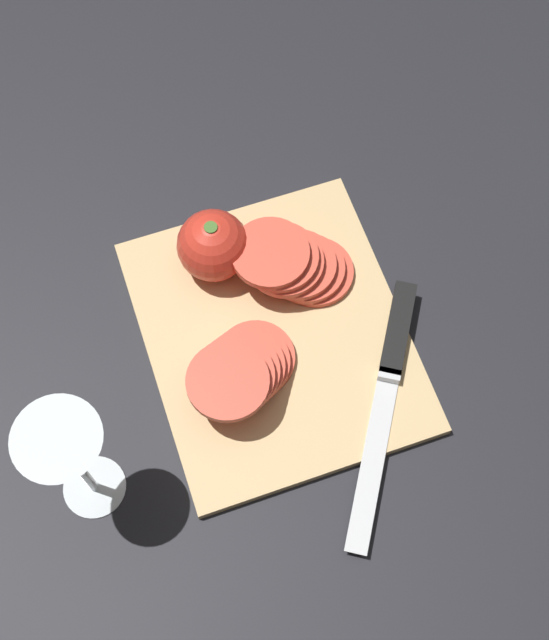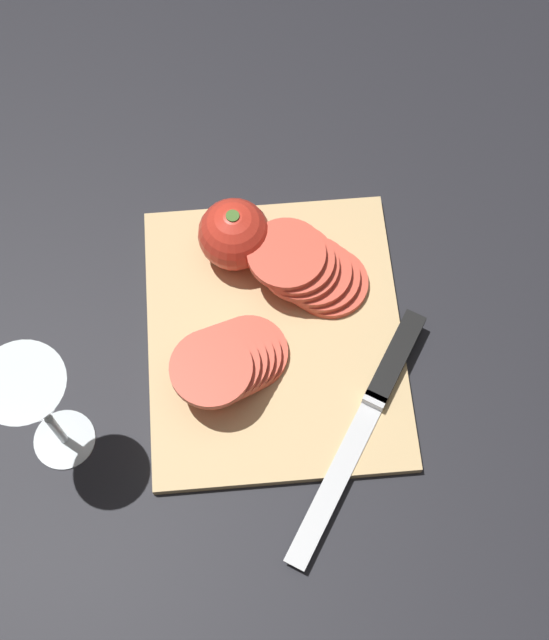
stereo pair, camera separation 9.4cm
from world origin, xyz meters
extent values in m
plane|color=black|center=(0.00, 0.00, 0.00)|extent=(3.00, 3.00, 0.00)
cube|color=tan|center=(0.00, 0.03, 0.01)|extent=(0.33, 0.28, 0.01)
cylinder|color=silver|center=(-0.10, 0.26, 0.00)|extent=(0.06, 0.06, 0.00)
cylinder|color=silver|center=(-0.10, 0.26, 0.04)|extent=(0.01, 0.01, 0.07)
cone|color=silver|center=(-0.10, 0.26, 0.13)|extent=(0.08, 0.08, 0.10)
cone|color=#DBCC84|center=(-0.10, 0.26, 0.09)|extent=(0.03, 0.03, 0.04)
sphere|color=red|center=(0.10, 0.07, 0.05)|extent=(0.08, 0.08, 0.08)
cylinder|color=#47702D|center=(0.10, 0.07, 0.09)|extent=(0.01, 0.01, 0.01)
cube|color=silver|center=(-0.17, -0.01, 0.01)|extent=(0.17, 0.12, 0.00)
cube|color=silver|center=(-0.09, -0.06, 0.02)|extent=(0.02, 0.03, 0.01)
cube|color=black|center=(-0.04, -0.09, 0.02)|extent=(0.11, 0.08, 0.01)
cylinder|color=#DB4C38|center=(-0.02, 0.06, 0.02)|extent=(0.08, 0.08, 0.01)
cylinder|color=#DB4C38|center=(-0.03, 0.07, 0.03)|extent=(0.08, 0.08, 0.01)
cylinder|color=#DB4C38|center=(-0.03, 0.08, 0.04)|extent=(0.08, 0.08, 0.01)
cylinder|color=#DB4C38|center=(-0.04, 0.09, 0.04)|extent=(0.08, 0.08, 0.01)
cylinder|color=#DB4C38|center=(-0.05, 0.09, 0.05)|extent=(0.08, 0.08, 0.01)
cylinder|color=#DB4C38|center=(-0.05, 0.10, 0.06)|extent=(0.08, 0.08, 0.01)
cylinder|color=#DB4C38|center=(0.05, -0.03, 0.02)|extent=(0.08, 0.08, 0.01)
cylinder|color=#DB4C38|center=(0.06, -0.02, 0.03)|extent=(0.08, 0.08, 0.01)
cylinder|color=#DB4C38|center=(0.06, -0.01, 0.04)|extent=(0.08, 0.08, 0.01)
cylinder|color=#DB4C38|center=(0.06, 0.00, 0.04)|extent=(0.08, 0.08, 0.01)
cylinder|color=#DB4C38|center=(0.07, 0.01, 0.05)|extent=(0.08, 0.08, 0.01)
cylinder|color=#DB4C38|center=(0.07, 0.01, 0.06)|extent=(0.08, 0.08, 0.01)
camera|label=1|loc=(-0.36, 0.16, 0.90)|focal=50.00mm
camera|label=2|loc=(-0.38, 0.07, 0.90)|focal=50.00mm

